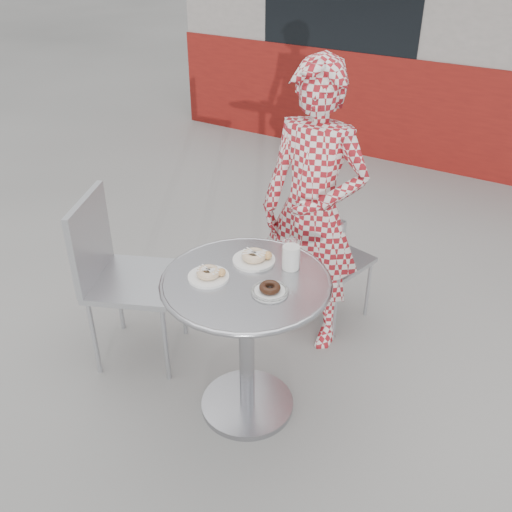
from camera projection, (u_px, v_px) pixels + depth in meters
The scene contains 9 objects.
ground at pixel (240, 408), 2.90m from camera, with size 60.00×60.00×0.00m, color #9D9B96.
bistro_table at pixel (246, 314), 2.60m from camera, with size 0.77×0.77×0.77m.
chair_far at pixel (330, 283), 3.43m from camera, with size 0.45×0.45×0.79m.
chair_left at pixel (137, 310), 3.11m from camera, with size 0.60×0.60×0.95m.
seated_person at pixel (313, 212), 3.01m from camera, with size 0.58×0.38×1.60m, color maroon.
plate_far at pixel (255, 258), 2.62m from camera, with size 0.20×0.20×0.05m.
plate_near at pixel (209, 274), 2.51m from camera, with size 0.18×0.18×0.05m.
plate_checker at pixel (270, 290), 2.42m from camera, with size 0.16×0.16×0.04m.
milk_cup at pixel (291, 256), 2.55m from camera, with size 0.09×0.09×0.14m.
Camera 1 is at (1.15, -1.72, 2.17)m, focal length 40.00 mm.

